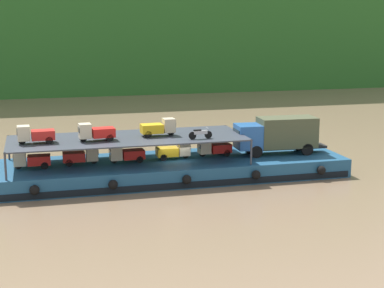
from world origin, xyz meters
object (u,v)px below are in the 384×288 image
mini_truck_lower_mid (126,154)px  mini_truck_lower_bow (214,148)px  motorcycle_upper_port (200,133)px  mini_truck_lower_stern (31,160)px  covered_lorry (278,134)px  mini_truck_lower_fore (174,151)px  mini_truck_lower_aft (81,156)px  mini_truck_upper_stern (35,134)px  mini_truck_upper_fore (159,127)px  cargo_barge (175,168)px  mini_truck_upper_mid (96,132)px

mini_truck_lower_mid → mini_truck_lower_bow: same height
motorcycle_upper_port → mini_truck_lower_stern: bearing=171.6°
mini_truck_lower_stern → mini_truck_lower_bow: size_ratio=0.99×
covered_lorry → mini_truck_lower_mid: (-12.79, 0.24, -1.00)m
mini_truck_lower_stern → mini_truck_lower_fore: (11.18, 0.32, 0.00)m
mini_truck_lower_aft → mini_truck_lower_mid: 3.52m
mini_truck_upper_stern → motorcycle_upper_port: (12.40, -1.48, -0.26)m
mini_truck_lower_fore → motorcycle_upper_port: (1.60, -2.22, 1.74)m
mini_truck_upper_fore → cargo_barge: bearing=-1.4°
cargo_barge → mini_truck_upper_mid: bearing=-173.8°
mini_truck_upper_mid → mini_truck_upper_fore: bearing=8.1°
mini_truck_lower_aft → cargo_barge: bearing=-2.4°
mini_truck_lower_stern → mini_truck_lower_mid: size_ratio=0.99×
mini_truck_lower_fore → covered_lorry: bearing=-2.9°
mini_truck_lower_stern → mini_truck_lower_fore: 11.19m
mini_truck_lower_aft → mini_truck_lower_bow: 10.89m
mini_truck_lower_stern → mini_truck_lower_aft: 3.78m
cargo_barge → mini_truck_lower_aft: (-7.44, 0.31, 1.44)m
mini_truck_lower_stern → mini_truck_lower_bow: same height
mini_truck_lower_stern → motorcycle_upper_port: motorcycle_upper_port is taller
cargo_barge → mini_truck_lower_fore: (-0.03, 0.24, 1.44)m
mini_truck_lower_stern → mini_truck_lower_bow: (14.65, 0.57, 0.00)m
mini_truck_lower_bow → cargo_barge: bearing=-171.9°
mini_truck_upper_stern → mini_truck_upper_mid: size_ratio=0.99×
mini_truck_lower_aft → mini_truck_upper_stern: (-3.37, -0.80, 2.00)m
cargo_barge → mini_truck_upper_fore: 3.68m
mini_truck_lower_fore → mini_truck_lower_bow: same height
mini_truck_upper_mid → mini_truck_lower_stern: bearing=172.9°
mini_truck_lower_mid → mini_truck_upper_stern: (-6.88, -0.52, 2.00)m
mini_truck_lower_aft → mini_truck_upper_mid: bearing=-41.8°
mini_truck_lower_aft → mini_truck_lower_bow: bearing=0.9°
motorcycle_upper_port → mini_truck_upper_mid: bearing=170.7°
covered_lorry → motorcycle_upper_port: size_ratio=4.17×
mini_truck_lower_mid → motorcycle_upper_port: (5.51, -2.01, 1.74)m
covered_lorry → mini_truck_lower_stern: bearing=179.6°
mini_truck_lower_stern → mini_truck_lower_aft: bearing=5.9°
mini_truck_lower_bow → covered_lorry: bearing=-7.3°
covered_lorry → mini_truck_upper_stern: 19.70m
covered_lorry → mini_truck_lower_aft: bearing=178.2°
mini_truck_lower_mid → mini_truck_lower_bow: 7.40m
covered_lorry → mini_truck_upper_mid: (-15.18, -0.48, 1.00)m
mini_truck_lower_bow → mini_truck_lower_aft: bearing=-179.1°
mini_truck_lower_fore → mini_truck_upper_fore: (-1.27, -0.21, 2.00)m
covered_lorry → mini_truck_upper_fore: (-10.15, 0.23, 1.00)m
cargo_barge → mini_truck_lower_aft: 7.59m
mini_truck_lower_bow → mini_truck_upper_mid: (-9.77, -1.18, 2.00)m
mini_truck_lower_mid → mini_truck_lower_fore: (3.91, 0.21, 0.00)m
mini_truck_lower_mid → mini_truck_upper_fore: size_ratio=1.00×
mini_truck_upper_mid → mini_truck_upper_fore: same height
mini_truck_upper_stern → mini_truck_lower_mid: bearing=4.4°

